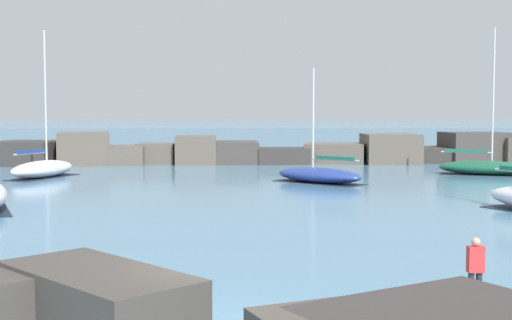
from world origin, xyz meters
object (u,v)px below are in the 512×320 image
at_px(sailboat_moored_3, 43,168).
at_px(sailboat_moored_2, 319,175).
at_px(sailboat_moored_4, 485,167).
at_px(person_on_rocks, 475,268).

bearing_deg(sailboat_moored_3, sailboat_moored_2, -14.28).
distance_m(sailboat_moored_4, person_on_rocks, 34.38).
distance_m(sailboat_moored_3, person_on_rocks, 36.14).
xyz_separation_m(sailboat_moored_2, sailboat_moored_4, (12.10, 4.70, 0.05)).
height_order(sailboat_moored_3, sailboat_moored_4, sailboat_moored_4).
height_order(sailboat_moored_4, person_on_rocks, sailboat_moored_4).
distance_m(sailboat_moored_2, sailboat_moored_4, 12.98).
xyz_separation_m(sailboat_moored_2, sailboat_moored_3, (-17.65, 4.49, 0.11)).
bearing_deg(sailboat_moored_2, sailboat_moored_4, 21.22).
xyz_separation_m(sailboat_moored_2, person_on_rocks, (-0.46, -27.31, 0.36)).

